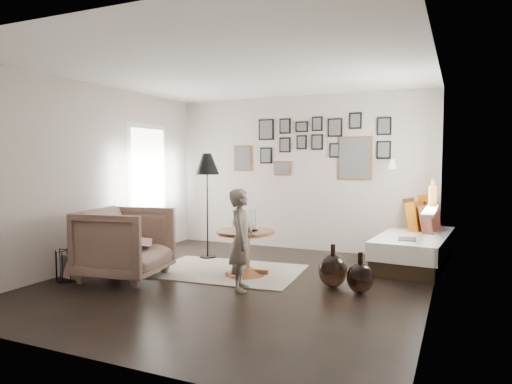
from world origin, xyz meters
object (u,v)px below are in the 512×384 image
at_px(pedestal_table, 245,255).
at_px(armchair, 125,243).
at_px(daybed, 415,243).
at_px(demijohn_large, 333,270).
at_px(vase, 240,217).
at_px(floor_lamp, 207,168).
at_px(child, 241,240).
at_px(demijohn_small, 360,278).
at_px(magazine_basket, 69,265).

height_order(pedestal_table, armchair, armchair).
bearing_deg(daybed, demijohn_large, -110.55).
bearing_deg(pedestal_table, vase, 165.96).
bearing_deg(floor_lamp, daybed, 16.21).
distance_m(daybed, child, 2.84).
height_order(armchair, demijohn_small, armchair).
xyz_separation_m(pedestal_table, demijohn_small, (1.54, -0.18, -0.10)).
height_order(daybed, demijohn_large, daybed).
bearing_deg(magazine_basket, demijohn_small, 14.94).
distance_m(armchair, floor_lamp, 1.81).
height_order(floor_lamp, demijohn_small, floor_lamp).
xyz_separation_m(pedestal_table, floor_lamp, (-1.00, 0.75, 1.12)).
xyz_separation_m(daybed, magazine_basket, (-3.93, -2.73, -0.13)).
relative_size(pedestal_table, child, 0.64).
bearing_deg(armchair, demijohn_small, -87.58).
distance_m(floor_lamp, demijohn_large, 2.63).
distance_m(daybed, demijohn_large, 1.86).
distance_m(pedestal_table, armchair, 1.55).
distance_m(armchair, child, 1.60).
bearing_deg(child, floor_lamp, 22.20).
bearing_deg(child, daybed, -58.33).
height_order(vase, armchair, vase).
distance_m(daybed, magazine_basket, 4.79).
distance_m(armchair, magazine_basket, 0.75).
bearing_deg(demijohn_small, daybed, 76.18).
height_order(magazine_basket, demijohn_small, demijohn_small).
height_order(pedestal_table, magazine_basket, pedestal_table).
height_order(daybed, floor_lamp, floor_lamp).
relative_size(vase, magazine_basket, 1.43).
xyz_separation_m(armchair, child, (1.59, 0.14, 0.14)).
bearing_deg(vase, demijohn_small, -7.08).
bearing_deg(armchair, child, -93.71).
relative_size(daybed, demijohn_small, 4.52).
xyz_separation_m(armchair, magazine_basket, (-0.61, -0.36, -0.27)).
bearing_deg(child, pedestal_table, 1.23).
bearing_deg(armchair, floor_lamp, -21.54).
xyz_separation_m(demijohn_large, demijohn_small, (0.35, -0.12, -0.02)).
bearing_deg(vase, daybed, 37.72).
xyz_separation_m(daybed, armchair, (-3.33, -2.37, 0.14)).
xyz_separation_m(armchair, floor_lamp, (0.34, 1.50, 0.95)).
relative_size(vase, armchair, 0.55).
relative_size(vase, demijohn_small, 1.16).
bearing_deg(floor_lamp, magazine_basket, -116.95).
bearing_deg(daybed, magazine_basket, -140.52).
distance_m(pedestal_table, demijohn_large, 1.20).
bearing_deg(daybed, pedestal_table, -136.10).
bearing_deg(magazine_basket, daybed, 34.75).
relative_size(pedestal_table, daybed, 0.36).
bearing_deg(armchair, vase, -67.33).
bearing_deg(demijohn_large, armchair, -164.72).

